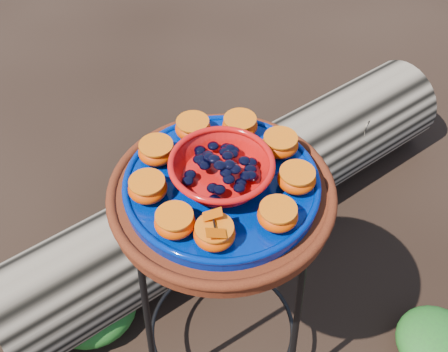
{
  "coord_description": "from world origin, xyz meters",
  "views": [
    {
      "loc": [
        0.0,
        -0.76,
        1.6
      ],
      "look_at": [
        0.0,
        0.0,
        0.78
      ],
      "focal_mm": 45.0,
      "sensor_mm": 36.0,
      "label": 1
    }
  ],
  "objects_px": {
    "plant_stand": "(222,290)",
    "cobalt_plate": "(222,186)",
    "terracotta_saucer": "(222,196)",
    "driftwood_log": "(236,193)",
    "red_bowl": "(222,172)"
  },
  "relations": [
    {
      "from": "plant_stand",
      "to": "cobalt_plate",
      "type": "bearing_deg",
      "value": 0.0
    },
    {
      "from": "plant_stand",
      "to": "terracotta_saucer",
      "type": "relative_size",
      "value": 1.51
    },
    {
      "from": "cobalt_plate",
      "to": "driftwood_log",
      "type": "bearing_deg",
      "value": 84.4
    },
    {
      "from": "cobalt_plate",
      "to": "red_bowl",
      "type": "bearing_deg",
      "value": 0.0
    },
    {
      "from": "red_bowl",
      "to": "terracotta_saucer",
      "type": "bearing_deg",
      "value": 0.0
    },
    {
      "from": "terracotta_saucer",
      "to": "driftwood_log",
      "type": "xyz_separation_m",
      "value": [
        0.05,
        0.5,
        -0.56
      ]
    },
    {
      "from": "driftwood_log",
      "to": "terracotta_saucer",
      "type": "bearing_deg",
      "value": -95.6
    },
    {
      "from": "plant_stand",
      "to": "red_bowl",
      "type": "height_order",
      "value": "red_bowl"
    },
    {
      "from": "plant_stand",
      "to": "driftwood_log",
      "type": "xyz_separation_m",
      "value": [
        0.05,
        0.5,
        -0.19
      ]
    },
    {
      "from": "terracotta_saucer",
      "to": "red_bowl",
      "type": "xyz_separation_m",
      "value": [
        0.0,
        0.0,
        0.07
      ]
    },
    {
      "from": "red_bowl",
      "to": "cobalt_plate",
      "type": "bearing_deg",
      "value": 0.0
    },
    {
      "from": "red_bowl",
      "to": "driftwood_log",
      "type": "bearing_deg",
      "value": 84.4
    },
    {
      "from": "plant_stand",
      "to": "driftwood_log",
      "type": "height_order",
      "value": "plant_stand"
    },
    {
      "from": "plant_stand",
      "to": "red_bowl",
      "type": "bearing_deg",
      "value": 0.0
    },
    {
      "from": "plant_stand",
      "to": "red_bowl",
      "type": "distance_m",
      "value": 0.44
    }
  ]
}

